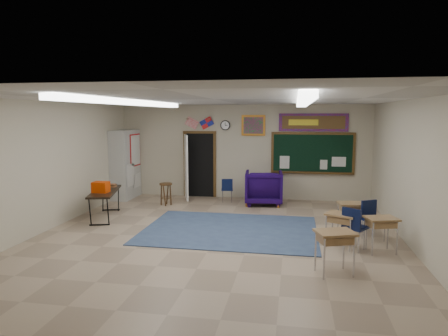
% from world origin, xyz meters
% --- Properties ---
extents(floor, '(9.00, 9.00, 0.00)m').
position_xyz_m(floor, '(0.00, 0.00, 0.00)').
color(floor, gray).
rests_on(floor, ground).
extents(back_wall, '(8.00, 0.04, 3.00)m').
position_xyz_m(back_wall, '(0.00, 4.50, 1.50)').
color(back_wall, '#ACA68C').
rests_on(back_wall, floor).
extents(front_wall, '(8.00, 0.04, 3.00)m').
position_xyz_m(front_wall, '(0.00, -4.50, 1.50)').
color(front_wall, '#ACA68C').
rests_on(front_wall, floor).
extents(left_wall, '(0.04, 9.00, 3.00)m').
position_xyz_m(left_wall, '(-4.00, 0.00, 1.50)').
color(left_wall, '#ACA68C').
rests_on(left_wall, floor).
extents(right_wall, '(0.04, 9.00, 3.00)m').
position_xyz_m(right_wall, '(4.00, 0.00, 1.50)').
color(right_wall, '#ACA68C').
rests_on(right_wall, floor).
extents(ceiling, '(8.00, 9.00, 0.04)m').
position_xyz_m(ceiling, '(0.00, 0.00, 3.00)').
color(ceiling, silver).
rests_on(ceiling, back_wall).
extents(area_rug, '(4.00, 3.00, 0.02)m').
position_xyz_m(area_rug, '(0.20, 0.80, 0.01)').
color(area_rug, '#374C68').
rests_on(area_rug, floor).
extents(fluorescent_strips, '(3.86, 6.00, 0.10)m').
position_xyz_m(fluorescent_strips, '(0.00, 0.00, 2.94)').
color(fluorescent_strips, white).
rests_on(fluorescent_strips, ceiling).
extents(doorway, '(1.10, 0.89, 2.16)m').
position_xyz_m(doorway, '(-1.50, 4.35, 1.06)').
color(doorway, black).
rests_on(doorway, back_wall).
extents(chalkboard, '(2.55, 0.14, 1.30)m').
position_xyz_m(chalkboard, '(2.20, 4.46, 1.46)').
color(chalkboard, '#503516').
rests_on(chalkboard, back_wall).
extents(bulletin_board, '(2.10, 0.05, 0.55)m').
position_xyz_m(bulletin_board, '(2.20, 4.47, 2.45)').
color(bulletin_board, '#A20D19').
rests_on(bulletin_board, back_wall).
extents(framed_art_print, '(0.75, 0.05, 0.65)m').
position_xyz_m(framed_art_print, '(0.35, 4.47, 2.35)').
color(framed_art_print, '#A96720').
rests_on(framed_art_print, back_wall).
extents(wall_clock, '(0.32, 0.05, 0.32)m').
position_xyz_m(wall_clock, '(-0.55, 4.47, 2.35)').
color(wall_clock, black).
rests_on(wall_clock, back_wall).
extents(wall_flags, '(1.16, 0.06, 0.70)m').
position_xyz_m(wall_flags, '(-1.40, 4.44, 2.48)').
color(wall_flags, red).
rests_on(wall_flags, back_wall).
extents(storage_cabinet, '(0.59, 1.25, 2.20)m').
position_xyz_m(storage_cabinet, '(-3.71, 3.85, 1.10)').
color(storage_cabinet, '#A2A29D').
rests_on(storage_cabinet, floor).
extents(wingback_armchair, '(1.17, 1.20, 1.02)m').
position_xyz_m(wingback_armchair, '(0.76, 3.69, 0.51)').
color(wingback_armchair, '#140534').
rests_on(wingback_armchair, floor).
extents(student_chair_reading, '(0.43, 0.43, 0.74)m').
position_xyz_m(student_chair_reading, '(-0.38, 3.83, 0.37)').
color(student_chair_reading, black).
rests_on(student_chair_reading, floor).
extents(student_chair_desk_a, '(0.61, 0.61, 0.87)m').
position_xyz_m(student_chair_desk_a, '(2.88, -0.10, 0.44)').
color(student_chair_desk_a, black).
rests_on(student_chair_desk_a, floor).
extents(student_chair_desk_b, '(0.57, 0.57, 0.84)m').
position_xyz_m(student_chair_desk_b, '(3.36, 0.59, 0.42)').
color(student_chair_desk_b, black).
rests_on(student_chair_desk_b, floor).
extents(student_desk_front_left, '(0.72, 0.65, 0.71)m').
position_xyz_m(student_desk_front_left, '(2.61, -0.01, 0.39)').
color(student_desk_front_left, olive).
rests_on(student_desk_front_left, floor).
extents(student_desk_front_right, '(0.64, 0.52, 0.70)m').
position_xyz_m(student_desk_front_right, '(2.95, 1.05, 0.39)').
color(student_desk_front_right, olive).
rests_on(student_desk_front_right, floor).
extents(student_desk_back_left, '(0.74, 0.65, 0.75)m').
position_xyz_m(student_desk_back_left, '(2.35, -1.47, 0.42)').
color(student_desk_back_left, olive).
rests_on(student_desk_back_left, floor).
extents(student_desk_back_right, '(0.68, 0.58, 0.70)m').
position_xyz_m(student_desk_back_right, '(3.34, -0.20, 0.39)').
color(student_desk_back_right, olive).
rests_on(student_desk_back_right, floor).
extents(folding_table, '(1.03, 1.83, 0.99)m').
position_xyz_m(folding_table, '(-3.21, 1.36, 0.39)').
color(folding_table, black).
rests_on(folding_table, floor).
extents(wooden_stool, '(0.38, 0.38, 0.66)m').
position_xyz_m(wooden_stool, '(-2.10, 3.04, 0.34)').
color(wooden_stool, '#4A3116').
rests_on(wooden_stool, floor).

